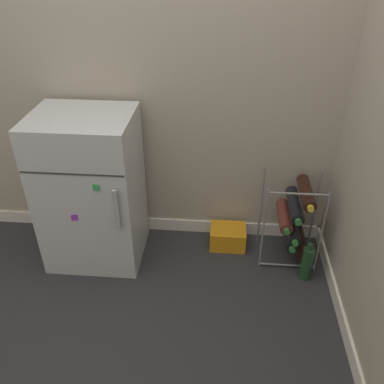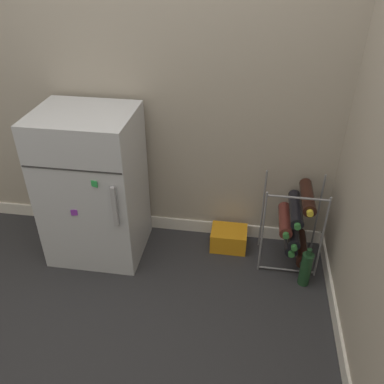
{
  "view_description": "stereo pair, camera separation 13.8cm",
  "coord_description": "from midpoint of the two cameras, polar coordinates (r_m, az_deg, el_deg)",
  "views": [
    {
      "loc": [
        0.26,
        -1.54,
        1.76
      ],
      "look_at": [
        0.1,
        0.45,
        0.47
      ],
      "focal_mm": 38.0,
      "sensor_mm": 36.0,
      "label": 1
    },
    {
      "loc": [
        0.4,
        -1.52,
        1.76
      ],
      "look_at": [
        0.1,
        0.45,
        0.47
      ],
      "focal_mm": 38.0,
      "sensor_mm": 36.0,
      "label": 2
    }
  ],
  "objects": [
    {
      "name": "ground_plane",
      "position": [
        2.36,
        -5.15,
        -15.65
      ],
      "size": [
        14.0,
        14.0,
        0.0
      ],
      "primitive_type": "plane",
      "color": "#28282B"
    },
    {
      "name": "loose_bottle_floor",
      "position": [
        2.5,
        14.28,
        -9.69
      ],
      "size": [
        0.07,
        0.07,
        0.26
      ],
      "color": "#19381E",
      "rests_on": "ground_plane"
    },
    {
      "name": "wine_rack",
      "position": [
        2.52,
        12.65,
        -3.9
      ],
      "size": [
        0.35,
        0.33,
        0.57
      ],
      "color": "slate",
      "rests_on": "ground_plane"
    },
    {
      "name": "wall_back",
      "position": [
        2.33,
        -3.78,
        19.89
      ],
      "size": [
        6.87,
        0.07,
        2.5
      ],
      "color": "#9E9384",
      "rests_on": "ground_plane"
    },
    {
      "name": "mini_fridge",
      "position": [
        2.48,
        -15.51,
        0.21
      ],
      "size": [
        0.56,
        0.49,
        0.94
      ],
      "color": "#B7BABF",
      "rests_on": "ground_plane"
    },
    {
      "name": "soda_box",
      "position": [
        2.68,
        3.57,
        -6.31
      ],
      "size": [
        0.23,
        0.18,
        0.13
      ],
      "color": "orange",
      "rests_on": "ground_plane"
    }
  ]
}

